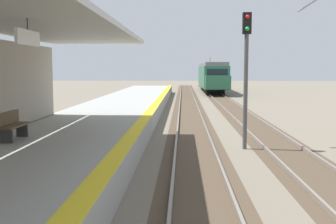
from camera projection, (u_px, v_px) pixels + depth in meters
station_platform at (72, 143)px, 14.81m from camera, size 5.00×80.00×0.91m
track_pair_nearest_platform at (193, 137)px, 18.67m from camera, size 2.34×120.00×0.16m
track_pair_middle at (269, 137)px, 18.54m from camera, size 2.34×120.00×0.16m
approaching_train at (212, 76)px, 55.17m from camera, size 2.93×19.60×4.76m
rail_signal_post at (246, 66)px, 15.76m from camera, size 0.32×0.34×5.20m
platform_bench at (12, 125)px, 12.84m from camera, size 0.45×1.60×0.88m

